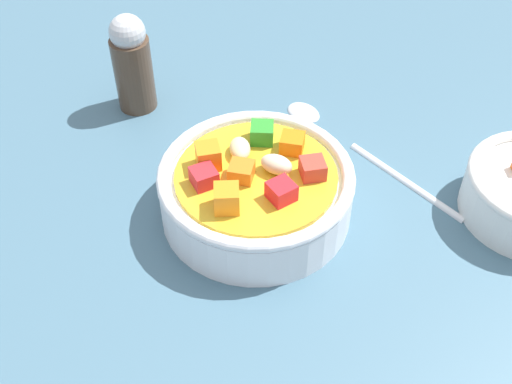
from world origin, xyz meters
The scene contains 4 objects.
ground_plane centered at (0.00, 0.00, -1.00)cm, with size 140.00×140.00×2.00cm, color #42667A.
soup_bowl_main centered at (-0.01, -0.01, 2.57)cm, with size 15.18×15.18×6.11cm.
spoon centered at (-10.95, 4.84, 0.41)cm, with size 12.41×17.67×0.93cm.
pepper_shaker centered at (-10.54, -14.63, 4.73)cm, with size 3.59×3.59×9.53cm.
Camera 1 is at (34.36, 9.60, 38.22)cm, focal length 45.52 mm.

